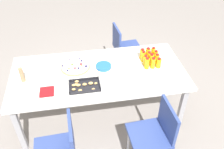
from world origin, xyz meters
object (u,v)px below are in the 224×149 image
juice_bottle_4 (149,57)px  cardboard_tube (22,75)px  juice_bottle_7 (151,59)px  party_table (99,76)px  chair_near_left (124,46)px  snack_tray (84,86)px  juice_bottle_9 (159,63)px  juice_bottle_10 (153,63)px  juice_bottle_2 (142,54)px  plate_stack (104,66)px  chair_far_left (155,132)px  juice_bottle_3 (156,56)px  juice_bottle_8 (145,60)px  juice_bottle_6 (157,59)px  fruit_pizza (75,67)px  chair_far_right (61,148)px  juice_bottle_1 (148,53)px  juice_bottle_0 (153,52)px  napkin_stack (47,92)px  juice_bottle_5 (143,56)px  juice_bottle_11 (147,63)px

juice_bottle_4 → cardboard_tube: cardboard_tube is taller
juice_bottle_7 → cardboard_tube: bearing=2.7°
party_table → chair_near_left: bearing=-119.9°
snack_tray → juice_bottle_9: bearing=-167.4°
juice_bottle_10 → juice_bottle_2: bearing=-71.9°
juice_bottle_10 → plate_stack: (0.59, -0.10, -0.05)m
chair_far_left → chair_near_left: same height
chair_far_left → juice_bottle_3: (-0.26, -0.91, 0.30)m
juice_bottle_8 → juice_bottle_10: bearing=133.0°
juice_bottle_6 → juice_bottle_9: 0.08m
chair_near_left → juice_bottle_7: size_ratio=5.58×
party_table → juice_bottle_6: (-0.73, -0.06, 0.12)m
juice_bottle_10 → fruit_pizza: bearing=-9.8°
juice_bottle_8 → juice_bottle_10: juice_bottle_10 is taller
chair_far_right → fruit_pizza: bearing=-14.6°
plate_stack → cardboard_tube: 0.94m
party_table → chair_far_right: 0.96m
juice_bottle_2 → cardboard_tube: (1.44, 0.22, 0.03)m
chair_near_left → juice_bottle_6: 0.89m
chair_far_left → snack_tray: chair_far_left is taller
chair_far_right → snack_tray: chair_far_right is taller
chair_near_left → juice_bottle_1: juice_bottle_1 is taller
juice_bottle_8 → fruit_pizza: size_ratio=0.38×
chair_far_right → snack_tray: (-0.28, -0.59, 0.24)m
juice_bottle_0 → snack_tray: size_ratio=0.40×
juice_bottle_7 → napkin_stack: juice_bottle_7 is taller
chair_far_right → chair_near_left: same height
chair_near_left → juice_bottle_6: juice_bottle_6 is taller
juice_bottle_8 → juice_bottle_7: bearing=177.9°
juice_bottle_4 → cardboard_tube: (1.51, 0.14, 0.03)m
snack_tray → plate_stack: bearing=-130.3°
juice_bottle_2 → juice_bottle_8: bearing=90.3°
juice_bottle_6 → napkin_stack: 1.36m
juice_bottle_1 → juice_bottle_2: juice_bottle_1 is taller
juice_bottle_4 → juice_bottle_1: bearing=-97.0°
juice_bottle_4 → chair_near_left: bearing=-78.2°
chair_near_left → juice_bottle_2: size_ratio=6.19×
juice_bottle_5 → chair_far_left: bearing=83.7°
party_table → snack_tray: snack_tray is taller
cardboard_tube → juice_bottle_1: bearing=-171.6°
juice_bottle_1 → juice_bottle_9: size_ratio=1.04×
plate_stack → juice_bottle_1: bearing=-168.1°
juice_bottle_11 → fruit_pizza: size_ratio=0.42×
napkin_stack → juice_bottle_0: bearing=-160.6°
chair_far_right → juice_bottle_11: bearing=-55.2°
juice_bottle_10 → juice_bottle_7: bearing=-90.7°
juice_bottle_8 → napkin_stack: juice_bottle_8 is taller
party_table → chair_far_right: bearing=60.0°
juice_bottle_1 → juice_bottle_4: juice_bottle_1 is taller
juice_bottle_2 → fruit_pizza: bearing=4.3°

